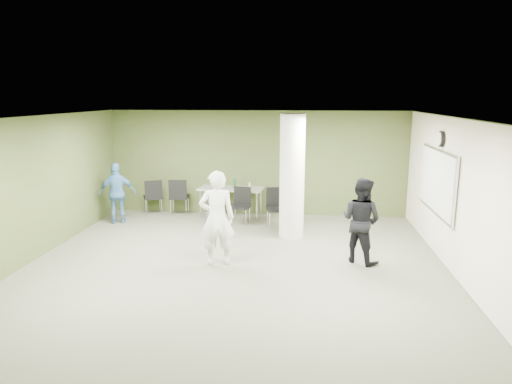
# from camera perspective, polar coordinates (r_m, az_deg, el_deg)

# --- Properties ---
(floor) EXTENTS (8.00, 8.00, 0.00)m
(floor) POSITION_cam_1_polar(r_m,az_deg,el_deg) (8.81, -2.60, -9.23)
(floor) COLOR #515341
(floor) RESTS_ON ground
(ceiling) EXTENTS (8.00, 8.00, 0.00)m
(ceiling) POSITION_cam_1_polar(r_m,az_deg,el_deg) (8.22, -2.79, 9.28)
(ceiling) COLOR white
(ceiling) RESTS_ON wall_back
(wall_back) EXTENTS (8.00, 2.80, 0.02)m
(wall_back) POSITION_cam_1_polar(r_m,az_deg,el_deg) (12.31, 0.13, 3.64)
(wall_back) COLOR #454F25
(wall_back) RESTS_ON floor
(wall_left) EXTENTS (0.02, 8.00, 2.80)m
(wall_left) POSITION_cam_1_polar(r_m,az_deg,el_deg) (9.83, -26.40, 0.26)
(wall_left) COLOR #454F25
(wall_left) RESTS_ON floor
(wall_right_cream) EXTENTS (0.02, 8.00, 2.80)m
(wall_right_cream) POSITION_cam_1_polar(r_m,az_deg,el_deg) (8.75, 24.17, -0.86)
(wall_right_cream) COLOR beige
(wall_right_cream) RESTS_ON floor
(column) EXTENTS (0.56, 0.56, 2.80)m
(column) POSITION_cam_1_polar(r_m,az_deg,el_deg) (10.28, 4.53, 1.94)
(column) COLOR silver
(column) RESTS_ON floor
(whiteboard) EXTENTS (0.05, 2.30, 1.30)m
(whiteboard) POSITION_cam_1_polar(r_m,az_deg,el_deg) (9.84, 21.68, 1.26)
(whiteboard) COLOR silver
(whiteboard) RESTS_ON wall_right_cream
(wall_clock) EXTENTS (0.06, 0.32, 0.32)m
(wall_clock) POSITION_cam_1_polar(r_m,az_deg,el_deg) (9.73, 22.07, 6.18)
(wall_clock) COLOR black
(wall_clock) RESTS_ON wall_right_cream
(folding_table) EXTENTS (1.74, 0.88, 1.05)m
(folding_table) POSITION_cam_1_polar(r_m,az_deg,el_deg) (12.07, -3.14, 0.30)
(folding_table) COLOR gray
(folding_table) RESTS_ON floor
(wastebasket) EXTENTS (0.24, 0.24, 0.27)m
(wastebasket) POSITION_cam_1_polar(r_m,az_deg,el_deg) (11.69, -5.79, -3.20)
(wastebasket) COLOR #4C4C4C
(wastebasket) RESTS_ON floor
(chair_back_left) EXTENTS (0.64, 0.64, 0.97)m
(chair_back_left) POSITION_cam_1_polar(r_m,az_deg,el_deg) (12.64, -12.72, -0.28)
(chair_back_left) COLOR black
(chair_back_left) RESTS_ON floor
(chair_back_right) EXTENTS (0.55, 0.55, 1.00)m
(chair_back_right) POSITION_cam_1_polar(r_m,az_deg,el_deg) (12.42, -9.64, -0.27)
(chair_back_right) COLOR black
(chair_back_right) RESTS_ON floor
(chair_table_left) EXTENTS (0.51, 0.51, 0.92)m
(chair_table_left) POSITION_cam_1_polar(r_m,az_deg,el_deg) (11.50, -1.86, -1.33)
(chair_table_left) COLOR black
(chair_table_left) RESTS_ON floor
(chair_table_right) EXTENTS (0.58, 0.58, 0.98)m
(chair_table_right) POSITION_cam_1_polar(r_m,az_deg,el_deg) (11.17, 2.56, -1.56)
(chair_table_right) COLOR black
(chair_table_right) RESTS_ON floor
(woman_white) EXTENTS (0.75, 0.58, 1.83)m
(woman_white) POSITION_cam_1_polar(r_m,az_deg,el_deg) (8.65, -4.90, -3.29)
(woman_white) COLOR silver
(woman_white) RESTS_ON floor
(man_black) EXTENTS (1.03, 0.99, 1.66)m
(man_black) POSITION_cam_1_polar(r_m,az_deg,el_deg) (9.01, 13.00, -3.47)
(man_black) COLOR black
(man_black) RESTS_ON floor
(man_blue) EXTENTS (0.98, 0.65, 1.54)m
(man_blue) POSITION_cam_1_polar(r_m,az_deg,el_deg) (12.00, -16.93, -0.15)
(man_blue) COLOR teal
(man_blue) RESTS_ON floor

